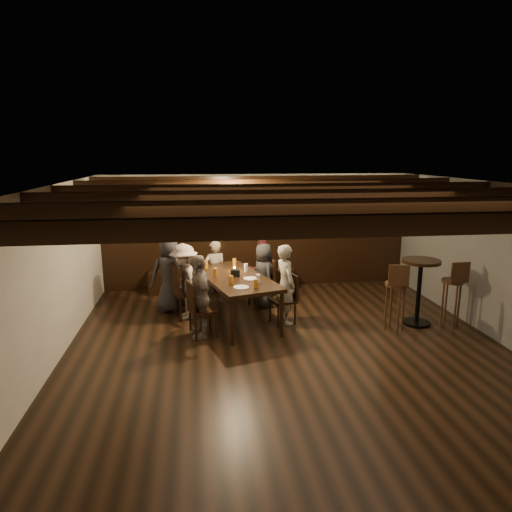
{
  "coord_description": "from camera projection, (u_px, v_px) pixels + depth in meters",
  "views": [
    {
      "loc": [
        -1.3,
        -6.05,
        2.82
      ],
      "look_at": [
        -0.33,
        1.3,
        1.15
      ],
      "focal_mm": 32.0,
      "sensor_mm": 36.0,
      "label": 1
    }
  ],
  "objects": [
    {
      "name": "chair_right_near",
      "position": [
        262.0,
        292.0,
        8.52
      ],
      "size": [
        0.51,
        0.51,
        0.91
      ],
      "rotation": [
        0.0,
        0.0,
        1.85
      ],
      "color": "black",
      "rests_on": "floor"
    },
    {
      "name": "high_top_table",
      "position": [
        420.0,
        282.0,
        7.56
      ],
      "size": [
        0.63,
        0.63,
        1.12
      ],
      "color": "black",
      "rests_on": "floor"
    },
    {
      "name": "condiment_caddy",
      "position": [
        235.0,
        273.0,
        7.67
      ],
      "size": [
        0.15,
        0.1,
        0.12
      ],
      "primitive_type": "cube",
      "color": "black",
      "rests_on": "dining_table"
    },
    {
      "name": "room",
      "position": [
        252.0,
        249.0,
        8.5
      ],
      "size": [
        7.0,
        7.0,
        7.0
      ],
      "color": "black",
      "rests_on": "ground"
    },
    {
      "name": "chair_left_near",
      "position": [
        187.0,
        301.0,
        7.96
      ],
      "size": [
        0.54,
        0.54,
        0.96
      ],
      "rotation": [
        0.0,
        0.0,
        -1.3
      ],
      "color": "black",
      "rests_on": "floor"
    },
    {
      "name": "pint_c",
      "position": [
        215.0,
        272.0,
        7.69
      ],
      "size": [
        0.07,
        0.07,
        0.14
      ],
      "primitive_type": "cylinder",
      "color": "#BF7219",
      "rests_on": "dining_table"
    },
    {
      "name": "bar_stool_left",
      "position": [
        395.0,
        305.0,
        7.37
      ],
      "size": [
        0.38,
        0.4,
        1.13
      ],
      "rotation": [
        0.0,
        0.0,
        -0.26
      ],
      "color": "#3A2612",
      "rests_on": "floor"
    },
    {
      "name": "person_bench_left",
      "position": [
        170.0,
        274.0,
        8.21
      ],
      "size": [
        0.78,
        0.62,
        1.4
      ],
      "primitive_type": "imported",
      "rotation": [
        0.0,
        0.0,
        3.42
      ],
      "color": "#2B2B2E",
      "rests_on": "floor"
    },
    {
      "name": "pint_f",
      "position": [
        258.0,
        279.0,
        7.3
      ],
      "size": [
        0.07,
        0.07,
        0.14
      ],
      "primitive_type": "cylinder",
      "color": "silver",
      "rests_on": "dining_table"
    },
    {
      "name": "pint_e",
      "position": [
        231.0,
        280.0,
        7.23
      ],
      "size": [
        0.07,
        0.07,
        0.14
      ],
      "primitive_type": "cylinder",
      "color": "#BF7219",
      "rests_on": "dining_table"
    },
    {
      "name": "person_right_far",
      "position": [
        286.0,
        284.0,
        7.64
      ],
      "size": [
        0.45,
        0.56,
        1.36
      ],
      "primitive_type": "imported",
      "rotation": [
        0.0,
        0.0,
        1.85
      ],
      "color": "gray",
      "rests_on": "floor"
    },
    {
      "name": "person_right_near",
      "position": [
        263.0,
        276.0,
        8.46
      ],
      "size": [
        0.53,
        0.67,
        1.21
      ],
      "primitive_type": "imported",
      "rotation": [
        0.0,
        0.0,
        1.85
      ],
      "color": "#262629",
      "rests_on": "floor"
    },
    {
      "name": "plate_near",
      "position": [
        241.0,
        287.0,
        7.04
      ],
      "size": [
        0.24,
        0.24,
        0.01
      ],
      "primitive_type": "cylinder",
      "color": "white",
      "rests_on": "dining_table"
    },
    {
      "name": "person_bench_right",
      "position": [
        261.0,
        270.0,
        8.93
      ],
      "size": [
        0.68,
        0.59,
        1.19
      ],
      "primitive_type": "imported",
      "rotation": [
        0.0,
        0.0,
        3.42
      ],
      "color": "#4C1A1B",
      "rests_on": "floor"
    },
    {
      "name": "person_left_far",
      "position": [
        199.0,
        296.0,
        7.07
      ],
      "size": [
        0.52,
        0.83,
        1.32
      ],
      "primitive_type": "imported",
      "rotation": [
        0.0,
        0.0,
        -1.3
      ],
      "color": "gray",
      "rests_on": "floor"
    },
    {
      "name": "pint_b",
      "position": [
        234.0,
        262.0,
        8.39
      ],
      "size": [
        0.07,
        0.07,
        0.14
      ],
      "primitive_type": "cylinder",
      "color": "#BF7219",
      "rests_on": "dining_table"
    },
    {
      "name": "chair_left_far",
      "position": [
        202.0,
        319.0,
        7.16
      ],
      "size": [
        0.5,
        0.5,
        0.89
      ],
      "rotation": [
        0.0,
        0.0,
        -1.3
      ],
      "color": "black",
      "rests_on": "floor"
    },
    {
      "name": "candle",
      "position": [
        234.0,
        270.0,
        8.04
      ],
      "size": [
        0.05,
        0.05,
        0.05
      ],
      "primitive_type": "cylinder",
      "color": "beige",
      "rests_on": "dining_table"
    },
    {
      "name": "pint_a",
      "position": [
        206.0,
        264.0,
        8.23
      ],
      "size": [
        0.07,
        0.07,
        0.14
      ],
      "primitive_type": "cylinder",
      "color": "#BF7219",
      "rests_on": "dining_table"
    },
    {
      "name": "plate_far",
      "position": [
        251.0,
        279.0,
        7.53
      ],
      "size": [
        0.24,
        0.24,
        0.01
      ],
      "primitive_type": "cylinder",
      "color": "white",
      "rests_on": "dining_table"
    },
    {
      "name": "chair_right_far",
      "position": [
        283.0,
        308.0,
        7.72
      ],
      "size": [
        0.48,
        0.48,
        0.85
      ],
      "rotation": [
        0.0,
        0.0,
        1.85
      ],
      "color": "black",
      "rests_on": "floor"
    },
    {
      "name": "person_bench_centre",
      "position": [
        215.0,
        272.0,
        8.71
      ],
      "size": [
        0.51,
        0.4,
        1.22
      ],
      "primitive_type": "imported",
      "rotation": [
        0.0,
        0.0,
        3.42
      ],
      "color": "gray",
      "rests_on": "floor"
    },
    {
      "name": "dining_table",
      "position": [
        234.0,
        280.0,
        7.74
      ],
      "size": [
        1.49,
        2.29,
        0.79
      ],
      "rotation": [
        0.0,
        0.0,
        0.28
      ],
      "color": "black",
      "rests_on": "floor"
    },
    {
      "name": "pint_d",
      "position": [
        246.0,
        268.0,
        8.01
      ],
      "size": [
        0.07,
        0.07,
        0.14
      ],
      "primitive_type": "cylinder",
      "color": "silver",
      "rests_on": "dining_table"
    },
    {
      "name": "pint_g",
      "position": [
        255.0,
        284.0,
        7.02
      ],
      "size": [
        0.07,
        0.07,
        0.14
      ],
      "primitive_type": "cylinder",
      "color": "#BF7219",
      "rests_on": "dining_table"
    },
    {
      "name": "bar_stool_right",
      "position": [
        451.0,
        302.0,
        7.54
      ],
      "size": [
        0.36,
        0.37,
        1.13
      ],
      "rotation": [
        0.0,
        0.0,
        0.05
      ],
      "color": "#3A2612",
      "rests_on": "floor"
    },
    {
      "name": "person_left_near",
      "position": [
        184.0,
        281.0,
        7.87
      ],
      "size": [
        0.7,
        0.95,
        1.32
      ],
      "primitive_type": "imported",
      "rotation": [
        0.0,
        0.0,
        -1.3
      ],
      "color": "#AC9C91",
      "rests_on": "floor"
    }
  ]
}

